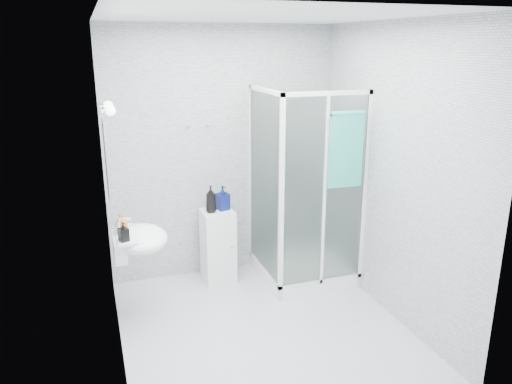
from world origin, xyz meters
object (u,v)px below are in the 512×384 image
object	(u,v)px
wall_basin	(138,239)
shampoo_bottle_b	(223,198)
storage_cabinet	(218,246)
shampoo_bottle_a	(211,199)
soap_dispenser_black	(123,232)
soap_dispenser_orange	(121,222)
hand_towel	(346,148)
shower_enclosure	(300,241)

from	to	relation	value
wall_basin	shampoo_bottle_b	xyz separation A→B (m)	(0.92, 0.63, 0.10)
storage_cabinet	shampoo_bottle_a	distance (m)	0.53
soap_dispenser_black	shampoo_bottle_a	bearing A→B (deg)	39.59
soap_dispenser_orange	wall_basin	bearing A→B (deg)	-41.88
soap_dispenser_orange	soap_dispenser_black	world-z (taller)	soap_dispenser_black
hand_towel	shower_enclosure	bearing A→B (deg)	122.97
shower_enclosure	storage_cabinet	size ratio (longest dim) A/B	2.61
wall_basin	shampoo_bottle_a	bearing A→B (deg)	36.64
wall_basin	storage_cabinet	size ratio (longest dim) A/B	0.73
shower_enclosure	soap_dispenser_black	bearing A→B (deg)	-164.83
wall_basin	hand_towel	distance (m)	2.04
shampoo_bottle_b	hand_towel	bearing A→B (deg)	-35.92
shower_enclosure	hand_towel	distance (m)	1.14
hand_towel	wall_basin	bearing A→B (deg)	177.46
shampoo_bottle_b	soap_dispenser_black	xyz separation A→B (m)	(-1.05, -0.80, 0.05)
storage_cabinet	shampoo_bottle_b	bearing A→B (deg)	21.11
soap_dispenser_black	soap_dispenser_orange	bearing A→B (deg)	89.68
storage_cabinet	soap_dispenser_black	xyz separation A→B (m)	(-0.98, -0.77, 0.56)
soap_dispenser_orange	soap_dispenser_black	bearing A→B (deg)	-90.32
shower_enclosure	storage_cabinet	world-z (taller)	shower_enclosure
wall_basin	shampoo_bottle_a	distance (m)	0.99
hand_towel	shampoo_bottle_a	xyz separation A→B (m)	(-1.13, 0.67, -0.58)
wall_basin	storage_cabinet	xyz separation A→B (m)	(0.86, 0.60, -0.41)
shampoo_bottle_a	shampoo_bottle_b	world-z (taller)	shampoo_bottle_a
shampoo_bottle_a	hand_towel	bearing A→B (deg)	-30.81
shampoo_bottle_a	storage_cabinet	bearing A→B (deg)	14.25
soap_dispenser_black	storage_cabinet	bearing A→B (deg)	38.21
hand_towel	soap_dispenser_orange	distance (m)	2.12
shampoo_bottle_a	soap_dispenser_orange	bearing A→B (deg)	-152.15
wall_basin	storage_cabinet	world-z (taller)	wall_basin
hand_towel	soap_dispenser_black	xyz separation A→B (m)	(-2.04, -0.08, -0.54)
hand_towel	soap_dispenser_orange	bearing A→B (deg)	174.61
wall_basin	shower_enclosure	bearing A→B (deg)	10.81
storage_cabinet	hand_towel	size ratio (longest dim) A/B	1.08
wall_basin	soap_dispenser_orange	size ratio (longest dim) A/B	3.75
shower_enclosure	soap_dispenser_orange	world-z (taller)	shower_enclosure
hand_towel	storage_cabinet	bearing A→B (deg)	146.94
soap_dispenser_orange	hand_towel	bearing A→B (deg)	-5.39
shower_enclosure	wall_basin	size ratio (longest dim) A/B	3.57
storage_cabinet	hand_towel	xyz separation A→B (m)	(1.06, -0.69, 1.10)
soap_dispenser_black	hand_towel	bearing A→B (deg)	2.26
shower_enclosure	shampoo_bottle_b	world-z (taller)	shower_enclosure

